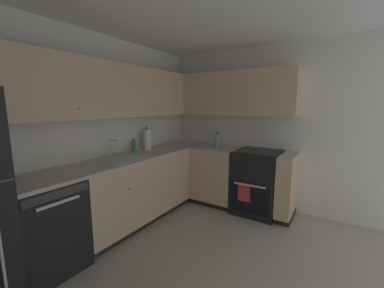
{
  "coord_description": "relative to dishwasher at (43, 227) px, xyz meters",
  "views": [
    {
      "loc": [
        -1.73,
        -0.86,
        1.57
      ],
      "look_at": [
        0.98,
        0.87,
        1.04
      ],
      "focal_mm": 22.21,
      "sensor_mm": 36.0,
      "label": 1
    }
  ],
  "objects": [
    {
      "name": "ground_plane",
      "position": [
        0.74,
        -1.42,
        -0.45
      ],
      "size": [
        3.77,
        3.45,
        0.02
      ],
      "primitive_type": "cube",
      "color": "#A89E8E"
    },
    {
      "name": "wall_back",
      "position": [
        0.74,
        0.33,
        0.77
      ],
      "size": [
        3.87,
        0.05,
        2.43
      ],
      "primitive_type": "cube",
      "color": "silver",
      "rests_on": "ground_plane"
    },
    {
      "name": "wall_right",
      "position": [
        2.65,
        -1.42,
        0.77
      ],
      "size": [
        0.05,
        3.55,
        2.43
      ],
      "primitive_type": "cube",
      "color": "silver",
      "rests_on": "ground_plane"
    },
    {
      "name": "dishwasher",
      "position": [
        0.0,
        0.0,
        0.0
      ],
      "size": [
        0.6,
        0.63,
        0.88
      ],
      "color": "black",
      "rests_on": "ground_plane"
    },
    {
      "name": "lower_cabinets_back",
      "position": [
        1.17,
        0.0,
        0.0
      ],
      "size": [
        1.72,
        0.62,
        0.88
      ],
      "color": "tan",
      "rests_on": "ground_plane"
    },
    {
      "name": "countertop_back",
      "position": [
        1.16,
        0.0,
        0.45
      ],
      "size": [
        2.93,
        0.6,
        0.03
      ],
      "primitive_type": "cube",
      "color": "#B7A89E",
      "rests_on": "lower_cabinets_back"
    },
    {
      "name": "lower_cabinets_right",
      "position": [
        2.33,
        -0.88,
        0.0
      ],
      "size": [
        0.62,
        1.51,
        0.88
      ],
      "color": "tan",
      "rests_on": "ground_plane"
    },
    {
      "name": "countertop_right",
      "position": [
        2.33,
        -0.88,
        0.45
      ],
      "size": [
        0.6,
        1.51,
        0.03
      ],
      "color": "#B7A89E",
      "rests_on": "lower_cabinets_right"
    },
    {
      "name": "oven_range",
      "position": [
        2.34,
        -1.29,
        0.02
      ],
      "size": [
        0.68,
        0.62,
        1.06
      ],
      "color": "black",
      "rests_on": "ground_plane"
    },
    {
      "name": "upper_cabinets_back",
      "position": [
        1.0,
        0.14,
        1.3
      ],
      "size": [
        2.61,
        0.34,
        0.65
      ],
      "color": "tan"
    },
    {
      "name": "upper_cabinets_right",
      "position": [
        2.47,
        -0.73,
        1.3
      ],
      "size": [
        0.32,
        2.06,
        0.65
      ],
      "color": "tan"
    },
    {
      "name": "sink",
      "position": [
        0.96,
        -0.03,
        0.43
      ],
      "size": [
        0.6,
        0.4,
        0.1
      ],
      "color": "#B7B7BC",
      "rests_on": "countertop_back"
    },
    {
      "name": "faucet",
      "position": [
        0.97,
        0.18,
        0.61
      ],
      "size": [
        0.07,
        0.16,
        0.23
      ],
      "color": "silver",
      "rests_on": "countertop_back"
    },
    {
      "name": "soap_bottle",
      "position": [
        1.34,
        0.18,
        0.55
      ],
      "size": [
        0.06,
        0.06,
        0.19
      ],
      "color": "#338C4C",
      "rests_on": "countertop_back"
    },
    {
      "name": "paper_towel_roll",
      "position": [
        1.6,
        0.16,
        0.62
      ],
      "size": [
        0.11,
        0.11,
        0.36
      ],
      "color": "white",
      "rests_on": "countertop_back"
    },
    {
      "name": "oil_bottle",
      "position": [
        2.33,
        -0.64,
        0.58
      ],
      "size": [
        0.07,
        0.07,
        0.23
      ],
      "color": "#729E66",
      "rests_on": "countertop_right"
    }
  ]
}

